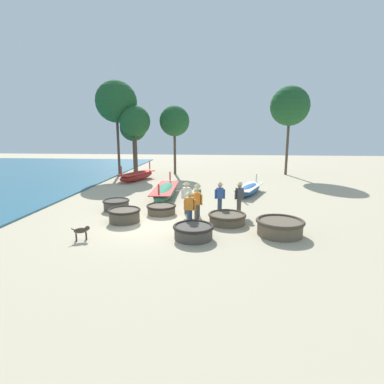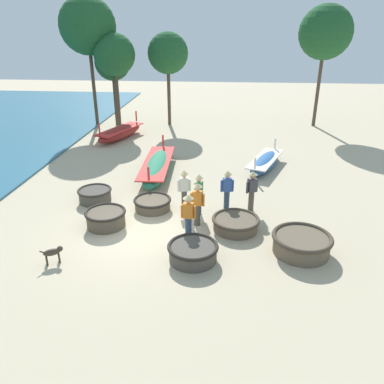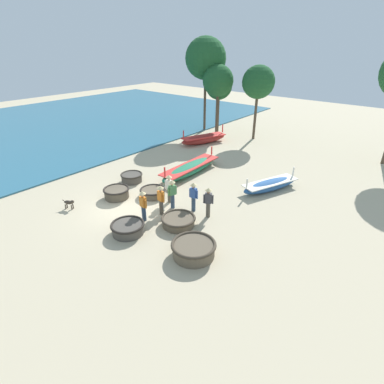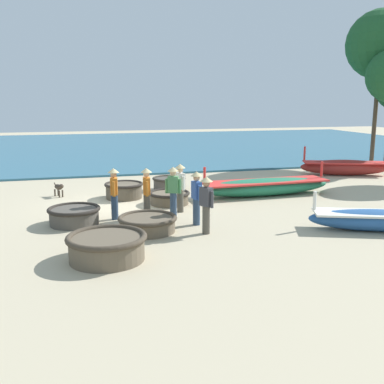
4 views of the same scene
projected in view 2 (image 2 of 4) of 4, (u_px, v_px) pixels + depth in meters
ground_plane at (137, 232)px, 13.44m from camera, size 80.00×80.00×0.00m
coracle_tilted at (95, 195)px, 15.69m from camera, size 1.42×1.42×0.55m
coracle_front_right at (106, 218)px, 13.73m from camera, size 1.51×1.51×0.61m
coracle_nearest at (236, 223)px, 13.51m from camera, size 1.74×1.74×0.47m
coracle_front_left at (193, 252)px, 11.72m from camera, size 1.62×1.62×0.54m
coracle_weathered at (152, 203)px, 15.01m from camera, size 1.52×1.52×0.46m
coracle_center at (302, 243)px, 12.09m from camera, size 1.95×1.95×0.64m
long_boat_ochre_hull at (265, 162)px, 19.34m from camera, size 2.36×4.11×1.14m
long_boat_green_hull at (120, 133)px, 24.39m from camera, size 2.50×4.56×1.45m
long_boat_blue_hull at (157, 166)px, 18.70m from camera, size 1.47×5.65×1.26m
fisherman_by_coracle at (227, 188)px, 14.69m from camera, size 0.53×0.36×1.67m
fisherman_hauling at (252, 188)px, 14.63m from camera, size 0.47×0.36×1.67m
fisherman_crouching at (184, 187)px, 14.73m from camera, size 0.52×0.36×1.67m
fisherman_with_hat at (188, 214)px, 12.63m from camera, size 0.53×0.36×1.67m
fisherman_standing_left at (199, 192)px, 14.33m from camera, size 0.36×0.50×1.67m
fisherman_standing_right at (197, 201)px, 13.54m from camera, size 0.53×0.36×1.67m
dog at (53, 252)px, 11.54m from camera, size 0.62×0.43×0.55m
tree_center at (325, 33)px, 25.24m from camera, size 3.60×3.60×8.20m
tree_tall_back at (112, 63)px, 26.38m from camera, size 2.49×2.49×5.68m
tree_left_mid at (114, 55)px, 25.42m from camera, size 2.82×2.82×6.43m
tree_right_mid at (88, 26)px, 25.26m from camera, size 3.83×3.83×8.73m
tree_leftmost at (168, 54)px, 26.13m from camera, size 2.84×2.84×6.48m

